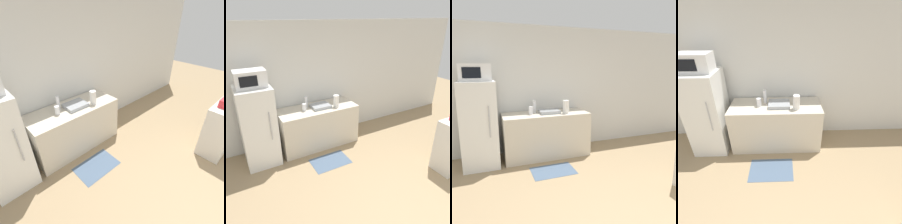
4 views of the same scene
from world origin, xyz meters
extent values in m
cube|color=silver|center=(0.00, 3.16, 1.30)|extent=(8.00, 0.06, 2.60)
cube|color=white|center=(-1.53, 2.70, 0.77)|extent=(0.61, 0.66, 1.54)
cylinder|color=#B7B7BC|center=(-1.36, 2.36, 0.89)|extent=(0.02, 0.02, 0.54)
cube|color=white|center=(-1.53, 2.70, 1.69)|extent=(0.52, 0.35, 0.30)
cube|color=black|center=(-1.58, 2.52, 1.69)|extent=(0.29, 0.01, 0.18)
cube|color=beige|center=(-0.28, 2.76, 0.44)|extent=(1.69, 0.70, 0.88)
cube|color=#9EA3A8|center=(-0.22, 2.73, 0.91)|extent=(0.39, 0.33, 0.06)
cylinder|color=silver|center=(-0.48, 2.87, 1.00)|extent=(0.06, 0.06, 0.25)
cylinder|color=silver|center=(-0.58, 2.73, 0.96)|extent=(0.08, 0.08, 0.15)
cylinder|color=white|center=(0.09, 2.60, 1.01)|extent=(0.12, 0.12, 0.26)
cube|color=slate|center=(-0.37, 2.01, 0.00)|extent=(0.75, 0.50, 0.01)
camera|label=1|loc=(-1.66, 0.25, 2.49)|focal=28.00mm
camera|label=2|loc=(-1.98, -1.20, 2.70)|focal=35.00mm
camera|label=3|loc=(-1.41, -1.36, 1.79)|focal=35.00mm
camera|label=4|loc=(-0.13, -0.13, 2.38)|focal=28.00mm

